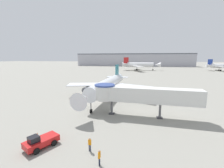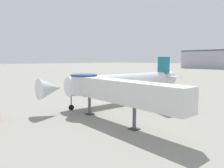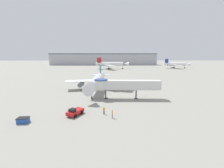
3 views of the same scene
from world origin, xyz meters
name	(u,v)px [view 3 (image 3 of 3)]	position (x,y,z in m)	size (l,w,h in m)	color
ground_plane	(90,93)	(0.00, 0.00, 0.00)	(800.00, 800.00, 0.00)	gray
main_airplane	(97,81)	(2.42, 3.71, 3.82)	(26.41, 32.43, 8.99)	silver
jet_bridge	(123,85)	(11.18, -8.11, 4.42)	(20.26, 4.11, 6.10)	silver
pushback_tug_red	(75,112)	(-0.73, -21.14, 0.81)	(3.61, 4.56, 1.83)	red
service_container_blue	(23,120)	(-10.21, -24.84, 0.56)	(2.21, 1.60, 1.10)	#234C9E
traffic_cone_apron_front	(68,110)	(-2.80, -19.12, 0.39)	(0.49, 0.49, 0.80)	black
traffic_cone_starboard_wing	(123,90)	(12.30, 1.80, 0.40)	(0.51, 0.51, 0.84)	black
ground_crew_marshaller	(112,113)	(7.60, -22.89, 1.06)	(0.24, 0.35, 1.84)	#1E2338
ground_crew_wing_walker	(104,110)	(5.76, -20.73, 1.04)	(0.37, 0.26, 1.80)	#1E2338
background_jet_blue_tail	(176,64)	(80.45, 109.53, 4.42)	(28.70, 30.04, 10.03)	white
background_jet_red_tail	(111,64)	(9.55, 101.71, 5.08)	(34.39, 37.78, 11.63)	white
terminal_building	(104,59)	(-0.20, 175.00, 8.48)	(155.28, 20.54, 16.94)	#A8A8B2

